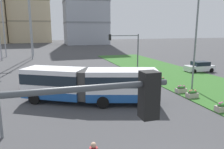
% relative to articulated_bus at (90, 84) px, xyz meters
% --- Properties ---
extents(articulated_bus, '(11.71, 7.01, 3.00)m').
position_rel_articulated_bus_xyz_m(articulated_bus, '(0.00, 0.00, 0.00)').
color(articulated_bus, white).
rests_on(articulated_bus, ground).
extents(car_white_van, '(4.48, 2.18, 1.58)m').
position_rel_articulated_bus_xyz_m(car_white_van, '(18.81, 8.94, -0.90)').
color(car_white_van, silver).
rests_on(car_white_van, ground).
extents(car_maroon_sedan, '(4.47, 2.17, 1.58)m').
position_rel_articulated_bus_xyz_m(car_maroon_sedan, '(-3.89, 6.37, -0.90)').
color(car_maroon_sedan, maroon).
rests_on(car_maroon_sedan, ground).
extents(flower_planter_2, '(1.10, 0.56, 0.74)m').
position_rel_articulated_bus_xyz_m(flower_planter_2, '(9.37, -5.42, -1.23)').
color(flower_planter_2, '#B7AD9E').
rests_on(flower_planter_2, grass_median).
extents(flower_planter_3, '(1.10, 0.56, 0.74)m').
position_rel_articulated_bus_xyz_m(flower_planter_3, '(9.37, -1.76, -1.23)').
color(flower_planter_3, '#B7AD9E').
rests_on(flower_planter_3, grass_median).
extents(flower_planter_4, '(1.10, 0.56, 0.74)m').
position_rel_articulated_bus_xyz_m(flower_planter_4, '(9.37, -0.01, -1.23)').
color(flower_planter_4, '#B7AD9E').
rests_on(flower_planter_4, grass_median).
extents(flower_planter_5, '(1.10, 0.56, 0.74)m').
position_rel_articulated_bus_xyz_m(flower_planter_5, '(9.37, 4.07, -1.23)').
color(flower_planter_5, '#B7AD9E').
rests_on(flower_planter_5, grass_median).
extents(traffic_light_far_right, '(4.49, 0.28, 5.72)m').
position_rel_articulated_bus_xyz_m(traffic_light_far_right, '(7.45, 9.90, 2.34)').
color(traffic_light_far_right, '#474C51').
rests_on(traffic_light_far_right, ground).
extents(streetlight_median, '(0.70, 0.28, 9.55)m').
position_rel_articulated_bus_xyz_m(streetlight_median, '(11.27, 0.75, 3.57)').
color(streetlight_median, slate).
rests_on(streetlight_median, ground).
extents(apartment_tower_westcentre, '(19.16, 18.77, 38.73)m').
position_rel_articulated_bus_xyz_m(apartment_tower_westcentre, '(-9.03, 100.63, 17.73)').
color(apartment_tower_westcentre, beige).
rests_on(apartment_tower_westcentre, ground).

